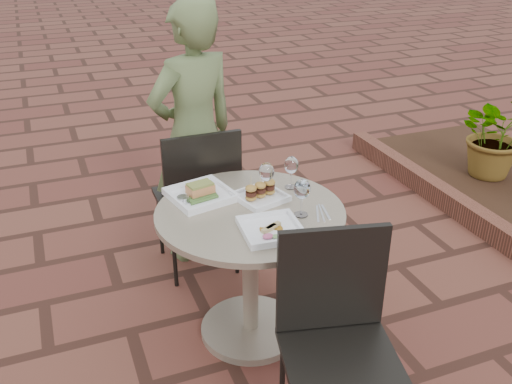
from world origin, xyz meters
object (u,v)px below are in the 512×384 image
object	(u,v)px
plate_salmon	(201,194)
plate_tuna	(271,229)
chair_far	(199,191)
diner	(194,135)
chair_near	(337,326)
cafe_table	(250,254)
plate_sliders	(260,193)

from	to	relation	value
plate_salmon	plate_tuna	world-z (taller)	plate_salmon
chair_far	plate_tuna	bearing A→B (deg)	96.43
diner	plate_salmon	xyz separation A→B (m)	(-0.16, -0.66, -0.05)
chair_near	plate_tuna	xyz separation A→B (m)	(-0.08, 0.47, 0.20)
cafe_table	chair_far	bearing A→B (deg)	96.53
chair_far	diner	size ratio (longest dim) A/B	0.58
chair_far	plate_tuna	size ratio (longest dim) A/B	3.32
cafe_table	chair_near	size ratio (longest dim) A/B	0.97
diner	cafe_table	bearing A→B (deg)	73.63
diner	chair_far	bearing A→B (deg)	60.27
cafe_table	diner	bearing A→B (deg)	91.55
chair_near	diner	bearing A→B (deg)	107.43
chair_far	diner	world-z (taller)	diner
plate_sliders	plate_tuna	distance (m)	0.32
cafe_table	plate_tuna	world-z (taller)	plate_tuna
chair_far	plate_sliders	world-z (taller)	chair_far
diner	plate_salmon	distance (m)	0.68
diner	plate_sliders	bearing A→B (deg)	80.14
diner	plate_sliders	xyz separation A→B (m)	(0.11, -0.78, -0.04)
chair_near	plate_salmon	distance (m)	0.96
cafe_table	plate_salmon	xyz separation A→B (m)	(-0.18, 0.21, 0.27)
chair_near	plate_sliders	xyz separation A→B (m)	(-0.01, 0.78, 0.21)
chair_near	plate_salmon	world-z (taller)	chair_near
plate_sliders	plate_tuna	size ratio (longest dim) A/B	0.97
chair_near	cafe_table	bearing A→B (deg)	110.87
chair_near	diner	world-z (taller)	diner
cafe_table	diner	world-z (taller)	diner
cafe_table	plate_sliders	size ratio (longest dim) A/B	3.33
diner	plate_salmon	size ratio (longest dim) A/B	4.71
chair_far	plate_salmon	distance (m)	0.49
chair_near	plate_tuna	distance (m)	0.52
plate_sliders	plate_salmon	bearing A→B (deg)	156.16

